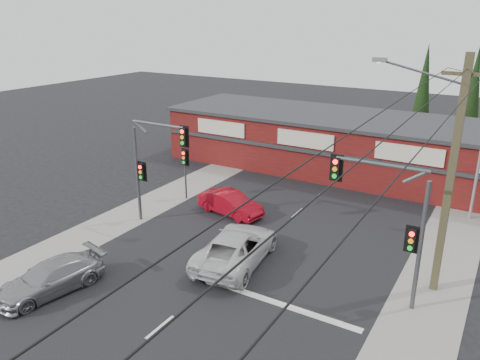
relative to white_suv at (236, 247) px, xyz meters
The scene contains 17 objects.
ground 1.00m from the white_suv, 80.76° to the right, with size 120.00×120.00×0.00m, color black.
road_strip 4.49m from the white_suv, 88.76° to the left, with size 14.00×70.00×0.01m, color black.
verge_left 9.53m from the white_suv, 152.29° to the left, with size 3.00×70.00×0.02m, color gray.
verge_right 9.69m from the white_suv, 27.18° to the left, with size 3.00×70.00×0.02m, color gray.
stop_line 4.23m from the white_suv, 30.13° to the right, with size 6.50×0.35×0.01m, color silver.
white_suv is the anchor object (origin of this frame).
silver_suv 8.33m from the white_suv, 131.40° to the right, with size 1.88×4.63×1.34m, color #939598.
red_sedan 5.82m from the white_suv, 124.84° to the left, with size 1.45×4.15×1.37m, color #9D0917.
lane_dashes 7.02m from the white_suv, 89.22° to the left, with size 0.12×52.71×0.01m.
shop_building 16.48m from the white_suv, 93.14° to the left, with size 27.30×8.40×4.22m.
conifer_near 24.15m from the white_suv, 81.27° to the left, with size 1.80×1.80×9.25m.
conifer_far 26.80m from the white_suv, 74.40° to the left, with size 1.80×1.80×9.25m.
traffic_mast_left 7.20m from the white_suv, 167.38° to the left, with size 3.77×0.27×5.97m.
traffic_mast_right 7.65m from the white_suv, ahead, with size 3.96×0.27×5.97m.
pedestal_signal 9.08m from the white_suv, 142.66° to the left, with size 0.55×0.27×3.38m.
utility_pole 9.92m from the white_suv, 15.84° to the left, with size 4.38×0.59×10.00m.
power_lines 12.28m from the white_suv, 19.62° to the right, with size 2.01×29.00×1.22m.
Camera 1 is at (10.31, -16.50, 11.26)m, focal length 35.00 mm.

